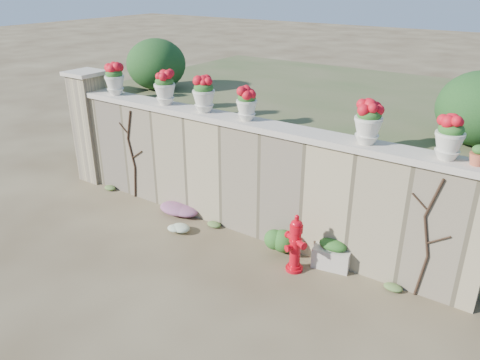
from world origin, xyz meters
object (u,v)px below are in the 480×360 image
Objects in this scene: planter_box at (332,254)px; urn_pot_0 at (115,80)px; terracotta_pot at (478,156)px; fire_hydrant at (295,243)px.

planter_box is 5.54m from urn_pot_0.
urn_pot_0 reaches higher than terracotta_pot.
terracotta_pot is at bearing 41.85° from fire_hydrant.
fire_hydrant is 1.59× the size of urn_pot_0.
fire_hydrant is at bearing -162.87° from terracotta_pot.
fire_hydrant is at bearing -8.32° from urn_pot_0.
terracotta_pot reaches higher than planter_box.
terracotta_pot is (2.20, 0.68, 1.72)m from fire_hydrant.
terracotta_pot is (1.75, 0.25, 1.99)m from planter_box.
fire_hydrant is 0.68m from planter_box.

